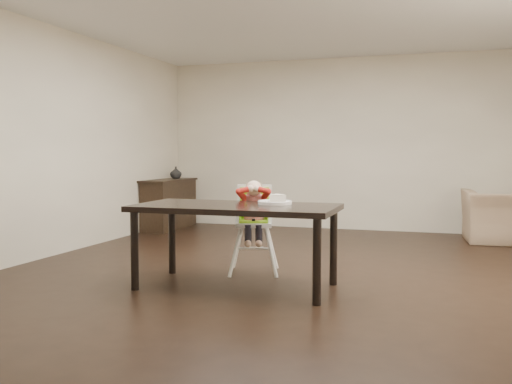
% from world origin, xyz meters
% --- Properties ---
extents(ground, '(7.00, 7.00, 0.00)m').
position_xyz_m(ground, '(0.00, 0.00, 0.00)').
color(ground, black).
rests_on(ground, ground).
extents(room_walls, '(6.02, 7.02, 2.71)m').
position_xyz_m(room_walls, '(0.00, 0.00, 1.86)').
color(room_walls, '#BFB59F').
rests_on(room_walls, ground).
extents(dining_table, '(1.80, 0.90, 0.75)m').
position_xyz_m(dining_table, '(-0.40, -0.72, 0.67)').
color(dining_table, black).
rests_on(dining_table, ground).
extents(high_chair, '(0.48, 0.48, 0.94)m').
position_xyz_m(high_chair, '(-0.45, -0.04, 0.66)').
color(high_chair, white).
rests_on(high_chair, ground).
extents(plate, '(0.34, 0.34, 0.09)m').
position_xyz_m(plate, '(-0.08, -0.54, 0.78)').
color(plate, white).
rests_on(plate, dining_table).
extents(armchair, '(1.13, 0.79, 0.94)m').
position_xyz_m(armchair, '(2.20, 2.80, 0.47)').
color(armchair, tan).
rests_on(armchair, ground).
extents(sideboard, '(0.44, 1.26, 0.79)m').
position_xyz_m(sideboard, '(-2.78, 2.70, 0.40)').
color(sideboard, black).
rests_on(sideboard, ground).
extents(vase, '(0.19, 0.20, 0.19)m').
position_xyz_m(vase, '(-2.78, 2.95, 0.88)').
color(vase, '#99999E').
rests_on(vase, sideboard).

